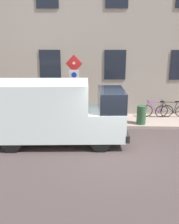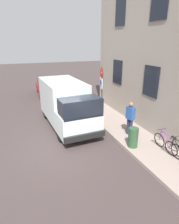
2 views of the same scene
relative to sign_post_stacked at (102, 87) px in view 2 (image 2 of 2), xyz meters
name	(u,v)px [view 2 (image 2 of 2)]	position (x,y,z in m)	size (l,w,h in m)	color
ground_plane	(63,148)	(-2.80, -1.95, -2.25)	(80.00, 80.00, 0.00)	#403534
sidewalk_slab	(130,134)	(0.78, -1.95, -2.18)	(2.00, 14.21, 0.14)	gray
building_facade	(161,48)	(2.13, -1.95, 2.08)	(0.75, 12.21, 8.65)	#9E9285
sign_post_stacked	(102,87)	(0.00, 0.00, 0.00)	(0.19, 0.56, 3.13)	#474C47
delivery_van	(66,103)	(-1.92, 0.59, -0.92)	(2.27, 5.43, 2.50)	silver
parked_hatchback	(47,87)	(-1.77, 8.01, -1.52)	(1.89, 4.06, 1.38)	maroon
bicycle_purple	(168,145)	(1.23, -4.11, -1.74)	(0.46, 1.71, 0.89)	black
pedestrian	(130,117)	(0.65, -2.06, -1.18)	(0.35, 0.45, 1.72)	#262B47
litter_bin	(133,137)	(0.14, -3.16, -1.66)	(0.44, 0.44, 0.90)	#2D5133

